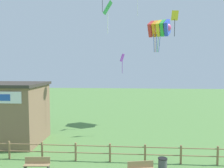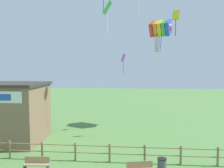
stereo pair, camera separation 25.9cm
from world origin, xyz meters
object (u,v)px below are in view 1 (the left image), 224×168
seaside_building (2,112)px  kite_yellow_diamond (175,19)px  park_bench_by_building (37,164)px  kite_green_diamond (108,11)px  trash_bin (163,165)px  kite_purple_streamer (122,60)px  kite_rainbow_parafoil (159,28)px  park_bench_near_fence (141,168)px

seaside_building → kite_yellow_diamond: kite_yellow_diamond is taller
park_bench_by_building → kite_green_diamond: size_ratio=0.78×
kite_green_diamond → trash_bin: bearing=-22.5°
kite_purple_streamer → trash_bin: bearing=-74.2°
kite_rainbow_parafoil → kite_green_diamond: bearing=-114.8°
seaside_building → park_bench_near_fence: (11.71, -5.28, -2.14)m
park_bench_by_building → kite_rainbow_parafoil: 18.70m
seaside_building → park_bench_by_building: seaside_building is taller
park_bench_near_fence → kite_purple_streamer: size_ratio=0.80×
kite_yellow_diamond → park_bench_by_building: bearing=-139.6°
kite_rainbow_parafoil → kite_purple_streamer: bearing=-149.9°
kite_green_diamond → kite_yellow_diamond: (5.80, 6.70, 0.88)m
park_bench_by_building → kite_purple_streamer: 13.21m
trash_bin → kite_rainbow_parafoil: bearing=83.6°
park_bench_near_fence → kite_rainbow_parafoil: (2.74, 12.64, 10.45)m
trash_bin → kite_green_diamond: (-3.54, 1.47, 9.80)m
kite_rainbow_parafoil → kite_yellow_diamond: (0.90, -3.90, 0.22)m
park_bench_near_fence → trash_bin: size_ratio=1.82×
kite_green_diamond → kite_purple_streamer: kite_green_diamond is taller
seaside_building → kite_green_diamond: size_ratio=3.46×
trash_bin → park_bench_by_building: bearing=-177.0°
park_bench_near_fence → kite_purple_streamer: bearing=97.6°
kite_yellow_diamond → kite_purple_streamer: size_ratio=1.18×
trash_bin → kite_green_diamond: kite_green_diamond is taller
kite_rainbow_parafoil → kite_purple_streamer: kite_rainbow_parafoil is taller
seaside_building → trash_bin: seaside_building is taller
trash_bin → kite_purple_streamer: (-2.75, 9.69, 6.83)m
park_bench_by_building → kite_yellow_diamond: kite_yellow_diamond is taller
trash_bin → kite_yellow_diamond: size_ratio=0.37×
kite_rainbow_parafoil → trash_bin: bearing=-96.4°
park_bench_near_fence → kite_yellow_diamond: (3.63, 8.74, 10.67)m
kite_yellow_diamond → kite_rainbow_parafoil: bearing=102.9°
seaside_building → park_bench_by_building: bearing=-44.4°
seaside_building → kite_yellow_diamond: size_ratio=2.99×
park_bench_by_building → kite_purple_streamer: size_ratio=0.79×
kite_rainbow_parafoil → kite_yellow_diamond: bearing=-77.1°
kite_yellow_diamond → kite_purple_streamer: bearing=163.1°
kite_purple_streamer → seaside_building: bearing=-154.3°
park_bench_near_fence → kite_green_diamond: 10.23m
park_bench_near_fence → park_bench_by_building: same height
park_bench_near_fence → park_bench_by_building: (-6.47, 0.15, 0.00)m
park_bench_near_fence → kite_rainbow_parafoil: kite_rainbow_parafoil is taller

